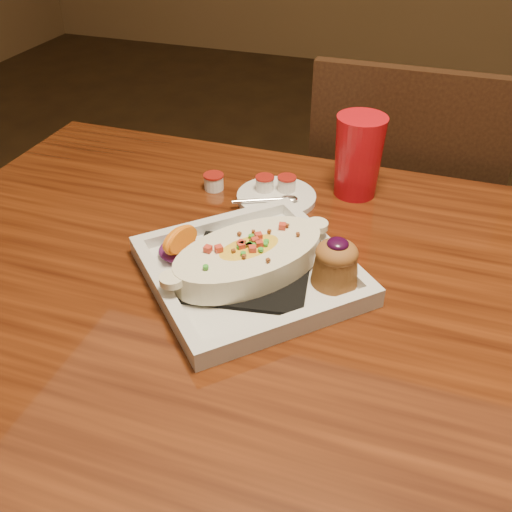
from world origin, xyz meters
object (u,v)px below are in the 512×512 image
(plate, at_px, (256,263))
(red_tumbler, at_px, (358,157))
(chair_far, at_px, (396,227))
(saucer, at_px, (275,194))
(table, at_px, (353,366))

(plate, relative_size, red_tumbler, 2.68)
(chair_far, relative_size, plate, 2.37)
(saucer, bearing_deg, chair_far, 61.14)
(chair_far, bearing_deg, saucer, 61.14)
(table, xyz_separation_m, chair_far, (-0.00, 0.63, -0.15))
(chair_far, bearing_deg, table, 90.00)
(table, relative_size, saucer, 10.57)
(chair_far, height_order, red_tumbler, chair_far)
(table, bearing_deg, chair_far, 90.00)
(plate, distance_m, red_tumbler, 0.31)
(table, height_order, chair_far, chair_far)
(table, xyz_separation_m, saucer, (-0.20, 0.26, 0.11))
(chair_far, distance_m, plate, 0.68)
(table, xyz_separation_m, red_tumbler, (-0.07, 0.33, 0.17))
(saucer, height_order, red_tumbler, red_tumbler)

